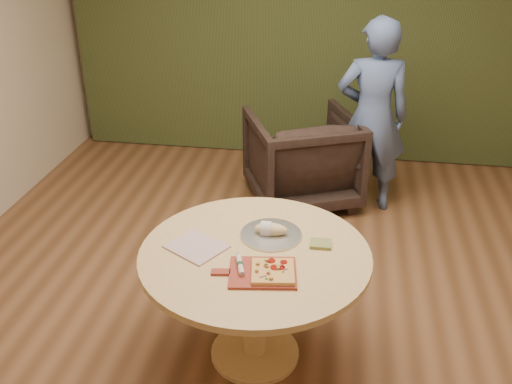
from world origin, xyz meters
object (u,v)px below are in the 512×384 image
object	(u,v)px
pizza_paddle	(261,273)
serving_tray	(271,235)
cutlery_roll	(240,265)
person_standing	(372,117)
pedestal_table	(255,272)
flatbread_pizza	(273,271)
bread_roll	(270,229)
armchair	(302,154)

from	to	relation	value
pizza_paddle	serving_tray	world-z (taller)	serving_tray
cutlery_roll	person_standing	xyz separation A→B (m)	(0.73, 2.22, 0.06)
pedestal_table	cutlery_roll	world-z (taller)	cutlery_roll
flatbread_pizza	bread_roll	bearing A→B (deg)	100.27
cutlery_roll	serving_tray	size ratio (longest dim) A/B	0.55
pizza_paddle	person_standing	size ratio (longest dim) A/B	0.27
flatbread_pizza	cutlery_roll	distance (m)	0.18
pizza_paddle	serving_tray	size ratio (longest dim) A/B	1.30
pizza_paddle	armchair	size ratio (longest dim) A/B	0.50
armchair	person_standing	xyz separation A→B (m)	(0.58, -0.01, 0.38)
pizza_paddle	cutlery_roll	xyz separation A→B (m)	(-0.11, 0.02, 0.02)
pedestal_table	bread_roll	distance (m)	0.26
flatbread_pizza	armchair	xyz separation A→B (m)	(-0.03, 2.25, -0.32)
pedestal_table	bread_roll	xyz separation A→B (m)	(0.06, 0.18, 0.18)
serving_tray	flatbread_pizza	bearing A→B (deg)	-81.00
serving_tray	person_standing	bearing A→B (deg)	71.86
armchair	pizza_paddle	bearing A→B (deg)	65.95
cutlery_roll	serving_tray	xyz separation A→B (m)	(0.12, 0.36, -0.02)
pedestal_table	bread_roll	world-z (taller)	bread_roll
bread_roll	person_standing	distance (m)	1.96
serving_tray	bread_roll	xyz separation A→B (m)	(-0.01, -0.00, 0.04)
serving_tray	person_standing	world-z (taller)	person_standing
pizza_paddle	flatbread_pizza	world-z (taller)	flatbread_pizza
flatbread_pizza	serving_tray	bearing A→B (deg)	99.00
flatbread_pizza	serving_tray	world-z (taller)	flatbread_pizza
pedestal_table	cutlery_roll	size ratio (longest dim) A/B	6.59
armchair	bread_roll	bearing A→B (deg)	65.58
pedestal_table	person_standing	bearing A→B (deg)	71.68
serving_tray	pedestal_table	bearing A→B (deg)	-110.11
pizza_paddle	person_standing	distance (m)	2.33
bread_roll	cutlery_roll	bearing A→B (deg)	-106.55
cutlery_roll	bread_roll	size ratio (longest dim) A/B	1.02
pizza_paddle	armchair	distance (m)	2.27
flatbread_pizza	bread_roll	distance (m)	0.39
pedestal_table	serving_tray	distance (m)	0.24
serving_tray	armchair	bearing A→B (deg)	89.03
flatbread_pizza	pedestal_table	bearing A→B (deg)	121.64
pedestal_table	armchair	distance (m)	2.06
cutlery_roll	pizza_paddle	bearing A→B (deg)	-27.67
pedestal_table	flatbread_pizza	xyz separation A→B (m)	(0.13, -0.21, 0.17)
bread_roll	person_standing	bearing A→B (deg)	71.61
flatbread_pizza	armchair	distance (m)	2.28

